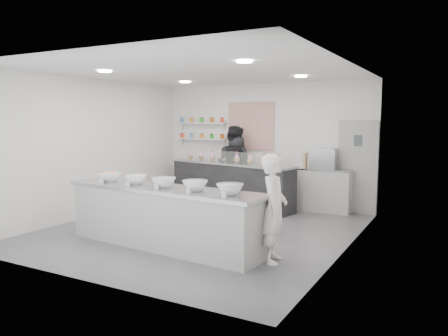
{
  "coord_description": "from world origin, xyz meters",
  "views": [
    {
      "loc": [
        4.32,
        -7.0,
        2.13
      ],
      "look_at": [
        0.29,
        0.4,
        1.18
      ],
      "focal_mm": 35.0,
      "sensor_mm": 36.0,
      "label": 1
    }
  ],
  "objects_px": {
    "prep_counter": "(164,217)",
    "staff_left": "(234,165)",
    "espresso_machine": "(324,159)",
    "back_bar": "(230,184)",
    "woman_prep": "(274,209)",
    "staff_right": "(236,170)",
    "espresso_ledge": "(322,190)"
  },
  "relations": [
    {
      "from": "espresso_machine",
      "to": "woman_prep",
      "type": "height_order",
      "value": "woman_prep"
    },
    {
      "from": "woman_prep",
      "to": "back_bar",
      "type": "bearing_deg",
      "value": 20.98
    },
    {
      "from": "back_bar",
      "to": "espresso_ledge",
      "type": "xyz_separation_m",
      "value": [
        2.14,
        0.43,
        -0.04
      ]
    },
    {
      "from": "back_bar",
      "to": "prep_counter",
      "type": "bearing_deg",
      "value": -67.36
    },
    {
      "from": "staff_right",
      "to": "prep_counter",
      "type": "bearing_deg",
      "value": 86.38
    },
    {
      "from": "espresso_ledge",
      "to": "espresso_machine",
      "type": "bearing_deg",
      "value": 0.0
    },
    {
      "from": "staff_right",
      "to": "espresso_machine",
      "type": "bearing_deg",
      "value": 172.35
    },
    {
      "from": "espresso_ledge",
      "to": "staff_left",
      "type": "bearing_deg",
      "value": -175.28
    },
    {
      "from": "staff_left",
      "to": "staff_right",
      "type": "bearing_deg",
      "value": 179.66
    },
    {
      "from": "woman_prep",
      "to": "staff_right",
      "type": "xyz_separation_m",
      "value": [
        -2.5,
        3.68,
        0.06
      ]
    },
    {
      "from": "back_bar",
      "to": "espresso_ledge",
      "type": "relative_size",
      "value": 2.59
    },
    {
      "from": "espresso_machine",
      "to": "woman_prep",
      "type": "bearing_deg",
      "value": -84.79
    },
    {
      "from": "woman_prep",
      "to": "staff_right",
      "type": "distance_m",
      "value": 4.45
    },
    {
      "from": "woman_prep",
      "to": "espresso_machine",
      "type": "bearing_deg",
      "value": -10.24
    },
    {
      "from": "staff_left",
      "to": "espresso_machine",
      "type": "bearing_deg",
      "value": -172.51
    },
    {
      "from": "espresso_machine",
      "to": "staff_right",
      "type": "distance_m",
      "value": 2.19
    },
    {
      "from": "staff_left",
      "to": "back_bar",
      "type": "bearing_deg",
      "value": 101.95
    },
    {
      "from": "espresso_machine",
      "to": "woman_prep",
      "type": "xyz_separation_m",
      "value": [
        0.35,
        -3.86,
        -0.41
      ]
    },
    {
      "from": "prep_counter",
      "to": "staff_right",
      "type": "distance_m",
      "value": 3.88
    },
    {
      "from": "espresso_machine",
      "to": "staff_left",
      "type": "xyz_separation_m",
      "value": [
        -2.22,
        -0.18,
        -0.24
      ]
    },
    {
      "from": "back_bar",
      "to": "woman_prep",
      "type": "relative_size",
      "value": 2.15
    },
    {
      "from": "prep_counter",
      "to": "staff_left",
      "type": "relative_size",
      "value": 1.88
    },
    {
      "from": "prep_counter",
      "to": "staff_left",
      "type": "xyz_separation_m",
      "value": [
        -0.67,
        3.82,
        0.48
      ]
    },
    {
      "from": "prep_counter",
      "to": "staff_left",
      "type": "bearing_deg",
      "value": 104.71
    },
    {
      "from": "prep_counter",
      "to": "staff_right",
      "type": "relative_size",
      "value": 2.13
    },
    {
      "from": "espresso_ledge",
      "to": "staff_left",
      "type": "height_order",
      "value": "staff_left"
    },
    {
      "from": "prep_counter",
      "to": "staff_left",
      "type": "distance_m",
      "value": 3.91
    },
    {
      "from": "back_bar",
      "to": "woman_prep",
      "type": "bearing_deg",
      "value": -40.9
    },
    {
      "from": "back_bar",
      "to": "staff_right",
      "type": "height_order",
      "value": "staff_right"
    },
    {
      "from": "prep_counter",
      "to": "staff_right",
      "type": "xyz_separation_m",
      "value": [
        -0.6,
        3.82,
        0.36
      ]
    },
    {
      "from": "espresso_machine",
      "to": "staff_left",
      "type": "relative_size",
      "value": 0.3
    },
    {
      "from": "prep_counter",
      "to": "back_bar",
      "type": "xyz_separation_m",
      "value": [
        -0.63,
        3.57,
        0.04
      ]
    }
  ]
}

